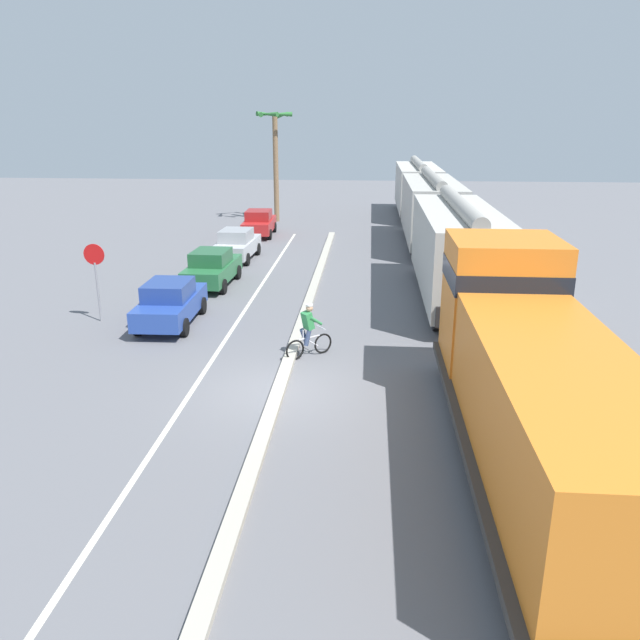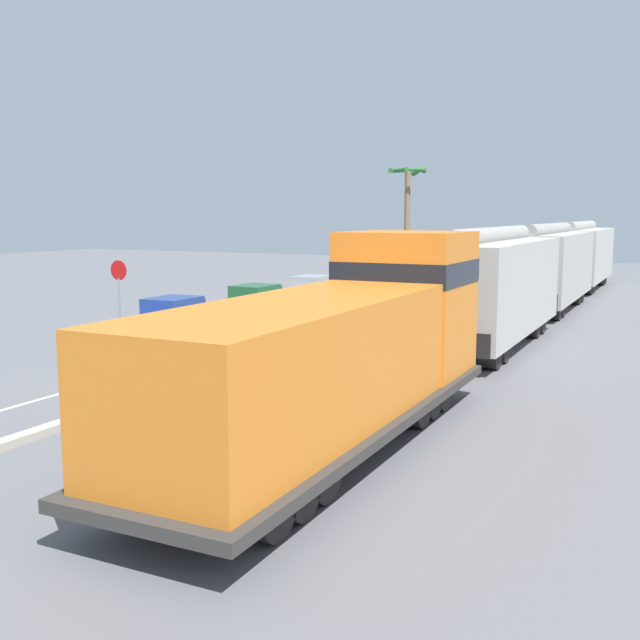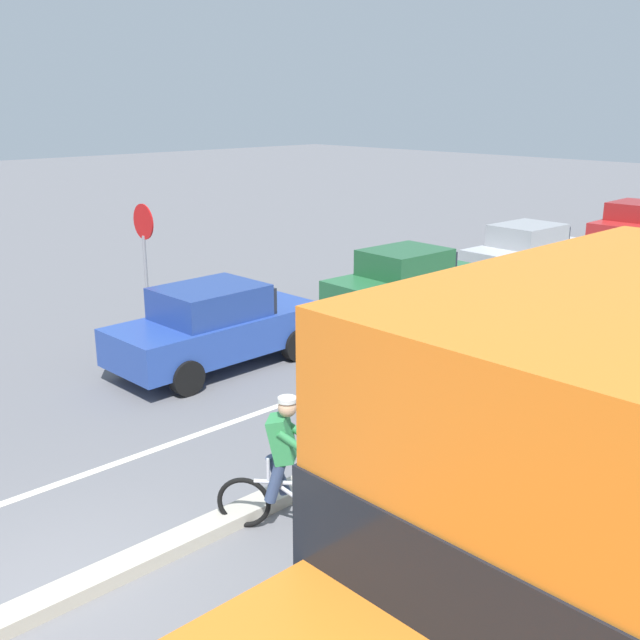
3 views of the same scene
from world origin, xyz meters
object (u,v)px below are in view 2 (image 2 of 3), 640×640
object	(u,v)px
hopper_car_lead	(490,288)
palm_tree_near	(407,198)
hopper_car_middle	(548,267)
stop_sign	(119,283)
locomotive	(346,354)
parked_car_silver	(313,292)
cyclist	(259,342)
parked_car_red	(367,281)
parked_car_blue	(175,319)
hopper_car_trailing	(580,255)
parked_car_green	(257,303)

from	to	relation	value
hopper_car_lead	palm_tree_near	bearing A→B (deg)	117.26
palm_tree_near	hopper_car_middle	bearing A→B (deg)	-38.79
stop_sign	locomotive	bearing A→B (deg)	-32.40
hopper_car_middle	parked_car_silver	distance (m)	11.50
cyclist	parked_car_red	bearing A→B (deg)	103.96
parked_car_blue	parked_car_red	distance (m)	17.81
hopper_car_trailing	parked_car_red	xyz separation A→B (m)	(-10.47, -9.24, -1.26)
parked_car_green	palm_tree_near	size ratio (longest dim) A/B	0.55
hopper_car_trailing	cyclist	xyz separation A→B (m)	(-5.34, -29.89, -1.26)
stop_sign	hopper_car_trailing	bearing A→B (deg)	63.64
parked_car_silver	parked_car_red	xyz separation A→B (m)	(-0.04, 7.02, 0.00)
hopper_car_trailing	locomotive	bearing A→B (deg)	-90.00
parked_car_blue	parked_car_green	bearing A→B (deg)	88.10
parked_car_green	palm_tree_near	world-z (taller)	palm_tree_near
locomotive	parked_car_silver	size ratio (longest dim) A/B	2.73
parked_car_blue	cyclist	size ratio (longest dim) A/B	2.47
hopper_car_trailing	parked_car_blue	bearing A→B (deg)	-111.42
palm_tree_near	parked_car_red	bearing A→B (deg)	-92.65
hopper_car_lead	parked_car_green	xyz separation A→B (m)	(-10.43, 1.61, -1.26)
locomotive	stop_sign	bearing A→B (deg)	147.60
locomotive	palm_tree_near	size ratio (longest dim) A/B	1.51
palm_tree_near	stop_sign	bearing A→B (deg)	-97.59
hopper_car_middle	palm_tree_near	size ratio (longest dim) A/B	1.38
hopper_car_middle	hopper_car_trailing	size ratio (longest dim) A/B	1.00
parked_car_blue	parked_car_red	bearing A→B (deg)	89.54
parked_car_silver	stop_sign	size ratio (longest dim) A/B	1.48
hopper_car_trailing	palm_tree_near	xyz separation A→B (m)	(-10.20, -3.40, 3.57)
hopper_car_middle	palm_tree_near	world-z (taller)	palm_tree_near
parked_car_green	locomotive	bearing A→B (deg)	-52.85
locomotive	cyclist	bearing A→B (deg)	134.32
locomotive	parked_car_silver	bearing A→B (deg)	118.65
hopper_car_trailing	parked_car_red	distance (m)	14.02
hopper_car_middle	stop_sign	size ratio (longest dim) A/B	3.68
parked_car_green	hopper_car_lead	bearing A→B (deg)	-8.79
locomotive	cyclist	size ratio (longest dim) A/B	6.77
parked_car_red	stop_sign	world-z (taller)	stop_sign
parked_car_blue	stop_sign	size ratio (longest dim) A/B	1.47
parked_car_green	parked_car_silver	world-z (taller)	same
locomotive	stop_sign	distance (m)	15.79
hopper_car_lead	parked_car_green	bearing A→B (deg)	171.21
locomotive	parked_car_silver	distance (m)	21.78
hopper_car_lead	parked_car_blue	world-z (taller)	hopper_car_lead
hopper_car_lead	parked_car_green	size ratio (longest dim) A/B	2.49
parked_car_silver	hopper_car_trailing	bearing A→B (deg)	57.32
locomotive	parked_car_green	distance (m)	17.30
hopper_car_middle	parked_car_silver	xyz separation A→B (m)	(-10.43, -4.66, -1.26)
parked_car_green	parked_car_silver	xyz separation A→B (m)	(0.00, 5.32, 0.00)
locomotive	parked_car_silver	xyz separation A→B (m)	(-10.43, 19.09, -0.98)
locomotive	parked_car_red	size ratio (longest dim) A/B	2.73
parked_car_blue	cyclist	world-z (taller)	cyclist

